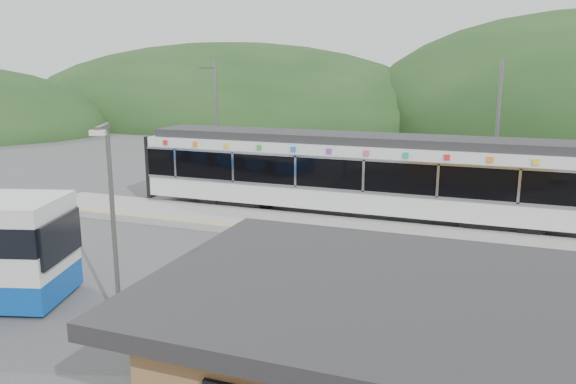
% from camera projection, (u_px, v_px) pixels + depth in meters
% --- Properties ---
extents(ground, '(120.00, 120.00, 0.00)m').
position_uv_depth(ground, '(281.00, 255.00, 20.28)').
color(ground, '#4C4C4F').
rests_on(ground, ground).
extents(hills, '(146.00, 149.00, 26.00)m').
position_uv_depth(hills, '(468.00, 233.00, 23.00)').
color(hills, '#1E3D19').
rests_on(hills, ground).
extents(platform, '(26.00, 3.20, 0.30)m').
position_uv_depth(platform, '(309.00, 227.00, 23.26)').
color(platform, '#9E9E99').
rests_on(platform, ground).
extents(yellow_line, '(26.00, 0.10, 0.01)m').
position_uv_depth(yellow_line, '(299.00, 232.00, 22.04)').
color(yellow_line, yellow).
rests_on(yellow_line, platform).
extents(train, '(20.44, 3.01, 3.74)m').
position_uv_depth(train, '(360.00, 173.00, 24.81)').
color(train, black).
rests_on(train, ground).
extents(catenary_mast_west, '(0.18, 1.80, 7.00)m').
position_uv_depth(catenary_mast_west, '(216.00, 125.00, 29.71)').
color(catenary_mast_west, slate).
rests_on(catenary_mast_west, ground).
extents(catenary_mast_east, '(0.18, 1.80, 7.00)m').
position_uv_depth(catenary_mast_east, '(497.00, 136.00, 24.92)').
color(catenary_mast_east, slate).
rests_on(catenary_mast_east, ground).
extents(station_shelter, '(9.20, 6.20, 3.00)m').
position_uv_depth(station_shelter, '(415.00, 367.00, 9.65)').
color(station_shelter, olive).
rests_on(station_shelter, ground).
extents(lamp_post, '(0.47, 1.01, 5.31)m').
position_uv_depth(lamp_post, '(109.00, 209.00, 13.85)').
color(lamp_post, slate).
rests_on(lamp_post, ground).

